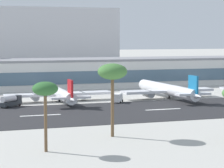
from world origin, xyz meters
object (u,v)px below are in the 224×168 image
object	(u,v)px
airliner_red_tail_gate_1	(59,94)
service_fuel_truck_2	(11,101)
palm_tree_0	(45,91)
terminal_building	(83,73)
distant_hotel_block	(11,39)
service_box_truck_0	(118,98)
palm_tree_2	(112,73)
airliner_blue_tail_gate_2	(169,90)

from	to	relation	value
airliner_red_tail_gate_1	service_fuel_truck_2	distance (m)	19.82
service_fuel_truck_2	palm_tree_0	size ratio (longest dim) A/B	0.56
terminal_building	palm_tree_0	bearing A→B (deg)	-107.32
distant_hotel_block	service_box_truck_0	distance (m)	184.64
service_box_truck_0	palm_tree_2	world-z (taller)	palm_tree_2
terminal_building	service_fuel_truck_2	world-z (taller)	terminal_building
terminal_building	airliner_blue_tail_gate_2	xyz separation A→B (m)	(20.72, -51.31, -3.38)
service_box_truck_0	service_fuel_truck_2	bearing A→B (deg)	120.28
airliner_blue_tail_gate_2	palm_tree_2	xyz separation A→B (m)	(-41.23, -59.79, 11.65)
distant_hotel_block	service_fuel_truck_2	distance (m)	184.14
terminal_building	service_fuel_truck_2	xyz separation A→B (m)	(-38.43, -55.93, -4.55)
terminal_building	airliner_red_tail_gate_1	xyz separation A→B (m)	(-20.47, -47.61, -3.63)
service_fuel_truck_2	palm_tree_0	distance (m)	66.13
terminal_building	airliner_red_tail_gate_1	bearing A→B (deg)	-113.26
service_box_truck_0	palm_tree_2	xyz separation A→B (m)	(-19.34, -54.77, 13.06)
airliner_blue_tail_gate_2	service_fuel_truck_2	xyz separation A→B (m)	(-59.15, -4.62, -1.17)
service_fuel_truck_2	palm_tree_2	size ratio (longest dim) A/B	0.47
distant_hotel_block	palm_tree_0	size ratio (longest dim) A/B	10.39
terminal_building	service_fuel_truck_2	size ratio (longest dim) A/B	23.58
airliner_red_tail_gate_1	airliner_blue_tail_gate_2	world-z (taller)	airliner_blue_tail_gate_2
airliner_red_tail_gate_1	service_box_truck_0	xyz separation A→B (m)	(19.30, -8.72, -1.16)
airliner_blue_tail_gate_2	service_box_truck_0	size ratio (longest dim) A/B	7.53
palm_tree_0	airliner_blue_tail_gate_2	bearing A→B (deg)	50.07
service_box_truck_0	palm_tree_0	size ratio (longest dim) A/B	0.45
distant_hotel_block	palm_tree_0	distance (m)	248.27
airliner_red_tail_gate_1	service_fuel_truck_2	xyz separation A→B (m)	(-17.96, -8.32, -0.92)
palm_tree_0	service_box_truck_0	bearing A→B (deg)	60.55
terminal_building	palm_tree_2	xyz separation A→B (m)	(-20.50, -111.10, 8.27)
service_box_truck_0	service_fuel_truck_2	world-z (taller)	service_fuel_truck_2
service_fuel_truck_2	terminal_building	bearing A→B (deg)	12.30
airliner_blue_tail_gate_2	palm_tree_2	distance (m)	73.56
distant_hotel_block	airliner_red_tail_gate_1	xyz separation A→B (m)	(-0.30, -173.85, -18.77)
airliner_blue_tail_gate_2	palm_tree_0	xyz separation A→B (m)	(-58.54, -69.93, 9.22)
palm_tree_0	palm_tree_2	distance (m)	20.21
terminal_building	airliner_blue_tail_gate_2	distance (m)	55.44
service_box_truck_0	palm_tree_2	size ratio (longest dim) A/B	0.37
palm_tree_0	terminal_building	bearing A→B (deg)	72.68
palm_tree_2	airliner_blue_tail_gate_2	bearing A→B (deg)	55.42
palm_tree_0	palm_tree_2	world-z (taller)	palm_tree_2
service_box_truck_0	palm_tree_0	xyz separation A→B (m)	(-36.65, -64.90, 10.64)
terminal_building	palm_tree_2	size ratio (longest dim) A/B	11.00
service_fuel_truck_2	service_box_truck_0	bearing A→B (deg)	-43.83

